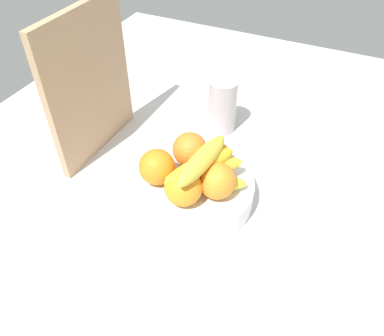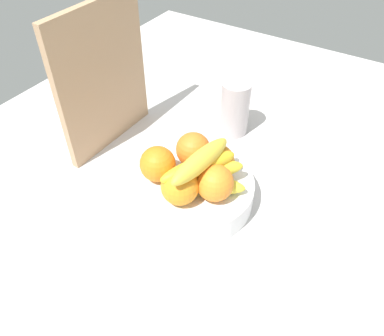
{
  "view_description": "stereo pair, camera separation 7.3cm",
  "coord_description": "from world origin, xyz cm",
  "px_view_note": "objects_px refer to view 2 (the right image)",
  "views": [
    {
      "loc": [
        -53.35,
        -24.09,
        64.63
      ],
      "look_at": [
        -0.25,
        0.78,
        9.86
      ],
      "focal_mm": 35.78,
      "sensor_mm": 36.0,
      "label": 1
    },
    {
      "loc": [
        -49.85,
        -30.5,
        64.63
      ],
      "look_at": [
        -0.25,
        0.78,
        9.86
      ],
      "focal_mm": 35.78,
      "sensor_mm": 36.0,
      "label": 2
    }
  ],
  "objects_px": {
    "cutting_board": "(103,79)",
    "thermos_tumbler": "(235,108)",
    "banana_bunch": "(202,171)",
    "orange_front_right": "(158,164)",
    "orange_back_right": "(217,162)",
    "orange_center": "(181,187)",
    "fruit_bowl": "(192,191)",
    "orange_back_left": "(215,183)",
    "orange_front_left": "(193,149)"
  },
  "relations": [
    {
      "from": "fruit_bowl",
      "to": "orange_back_left",
      "type": "height_order",
      "value": "orange_back_left"
    },
    {
      "from": "fruit_bowl",
      "to": "cutting_board",
      "type": "bearing_deg",
      "value": 75.48
    },
    {
      "from": "banana_bunch",
      "to": "cutting_board",
      "type": "height_order",
      "value": "cutting_board"
    },
    {
      "from": "orange_center",
      "to": "cutting_board",
      "type": "distance_m",
      "value": 0.35
    },
    {
      "from": "orange_back_left",
      "to": "thermos_tumbler",
      "type": "xyz_separation_m",
      "value": [
        0.29,
        0.1,
        -0.02
      ]
    },
    {
      "from": "orange_center",
      "to": "thermos_tumbler",
      "type": "distance_m",
      "value": 0.34
    },
    {
      "from": "fruit_bowl",
      "to": "orange_center",
      "type": "xyz_separation_m",
      "value": [
        -0.06,
        -0.01,
        0.07
      ]
    },
    {
      "from": "orange_front_left",
      "to": "thermos_tumbler",
      "type": "distance_m",
      "value": 0.23
    },
    {
      "from": "orange_front_right",
      "to": "cutting_board",
      "type": "bearing_deg",
      "value": 65.52
    },
    {
      "from": "orange_back_right",
      "to": "thermos_tumbler",
      "type": "distance_m",
      "value": 0.24
    },
    {
      "from": "fruit_bowl",
      "to": "orange_back_right",
      "type": "distance_m",
      "value": 0.09
    },
    {
      "from": "fruit_bowl",
      "to": "orange_back_right",
      "type": "height_order",
      "value": "orange_back_right"
    },
    {
      "from": "fruit_bowl",
      "to": "orange_front_right",
      "type": "height_order",
      "value": "orange_front_right"
    },
    {
      "from": "fruit_bowl",
      "to": "orange_back_right",
      "type": "bearing_deg",
      "value": -35.82
    },
    {
      "from": "orange_back_right",
      "to": "banana_bunch",
      "type": "height_order",
      "value": "banana_bunch"
    },
    {
      "from": "orange_back_right",
      "to": "banana_bunch",
      "type": "xyz_separation_m",
      "value": [
        -0.05,
        0.0,
        0.01
      ]
    },
    {
      "from": "orange_center",
      "to": "cutting_board",
      "type": "xyz_separation_m",
      "value": [
        0.14,
        0.31,
        0.08
      ]
    },
    {
      "from": "orange_center",
      "to": "banana_bunch",
      "type": "distance_m",
      "value": 0.05
    },
    {
      "from": "orange_back_left",
      "to": "orange_back_right",
      "type": "xyz_separation_m",
      "value": [
        0.06,
        0.03,
        0.0
      ]
    },
    {
      "from": "orange_center",
      "to": "thermos_tumbler",
      "type": "xyz_separation_m",
      "value": [
        0.34,
        0.05,
        -0.02
      ]
    },
    {
      "from": "orange_front_right",
      "to": "orange_center",
      "type": "distance_m",
      "value": 0.08
    },
    {
      "from": "orange_center",
      "to": "thermos_tumbler",
      "type": "relative_size",
      "value": 0.52
    },
    {
      "from": "orange_front_right",
      "to": "orange_back_right",
      "type": "relative_size",
      "value": 1.0
    },
    {
      "from": "thermos_tumbler",
      "to": "orange_center",
      "type": "bearing_deg",
      "value": -171.4
    },
    {
      "from": "cutting_board",
      "to": "thermos_tumbler",
      "type": "xyz_separation_m",
      "value": [
        0.2,
        -0.26,
        -0.11
      ]
    },
    {
      "from": "orange_front_right",
      "to": "cutting_board",
      "type": "distance_m",
      "value": 0.27
    },
    {
      "from": "fruit_bowl",
      "to": "orange_front_right",
      "type": "xyz_separation_m",
      "value": [
        -0.03,
        0.07,
        0.07
      ]
    },
    {
      "from": "orange_back_left",
      "to": "orange_back_right",
      "type": "relative_size",
      "value": 1.0
    },
    {
      "from": "orange_center",
      "to": "cutting_board",
      "type": "bearing_deg",
      "value": 66.37
    },
    {
      "from": "fruit_bowl",
      "to": "banana_bunch",
      "type": "xyz_separation_m",
      "value": [
        -0.01,
        -0.03,
        0.08
      ]
    },
    {
      "from": "orange_front_left",
      "to": "orange_center",
      "type": "height_order",
      "value": "same"
    },
    {
      "from": "thermos_tumbler",
      "to": "fruit_bowl",
      "type": "bearing_deg",
      "value": -171.5
    },
    {
      "from": "orange_front_left",
      "to": "fruit_bowl",
      "type": "bearing_deg",
      "value": -150.24
    },
    {
      "from": "orange_front_right",
      "to": "orange_front_left",
      "type": "bearing_deg",
      "value": -25.28
    },
    {
      "from": "fruit_bowl",
      "to": "orange_back_right",
      "type": "xyz_separation_m",
      "value": [
        0.05,
        -0.03,
        0.07
      ]
    },
    {
      "from": "orange_back_left",
      "to": "orange_front_left",
      "type": "bearing_deg",
      "value": 54.84
    },
    {
      "from": "orange_back_left",
      "to": "thermos_tumbler",
      "type": "height_order",
      "value": "thermos_tumbler"
    },
    {
      "from": "orange_back_left",
      "to": "cutting_board",
      "type": "xyz_separation_m",
      "value": [
        0.09,
        0.36,
        0.08
      ]
    },
    {
      "from": "orange_front_right",
      "to": "orange_back_right",
      "type": "bearing_deg",
      "value": -54.23
    },
    {
      "from": "orange_back_right",
      "to": "orange_back_left",
      "type": "bearing_deg",
      "value": -153.67
    },
    {
      "from": "fruit_bowl",
      "to": "orange_center",
      "type": "distance_m",
      "value": 0.09
    },
    {
      "from": "orange_center",
      "to": "orange_front_right",
      "type": "bearing_deg",
      "value": 68.96
    },
    {
      "from": "orange_front_left",
      "to": "thermos_tumbler",
      "type": "height_order",
      "value": "thermos_tumbler"
    },
    {
      "from": "banana_bunch",
      "to": "thermos_tumbler",
      "type": "distance_m",
      "value": 0.3
    },
    {
      "from": "orange_center",
      "to": "thermos_tumbler",
      "type": "bearing_deg",
      "value": 8.6
    },
    {
      "from": "orange_center",
      "to": "orange_front_left",
      "type": "bearing_deg",
      "value": 19.72
    },
    {
      "from": "orange_back_right",
      "to": "thermos_tumbler",
      "type": "height_order",
      "value": "thermos_tumbler"
    },
    {
      "from": "orange_center",
      "to": "cutting_board",
      "type": "height_order",
      "value": "cutting_board"
    },
    {
      "from": "orange_back_left",
      "to": "banana_bunch",
      "type": "height_order",
      "value": "banana_bunch"
    },
    {
      "from": "orange_back_left",
      "to": "orange_front_right",
      "type": "bearing_deg",
      "value": 96.93
    }
  ]
}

